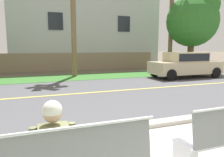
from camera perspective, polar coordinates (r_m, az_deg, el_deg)
The scene contains 10 objects.
ground_plane at distance 10.17m, azimuth -10.56°, elevation -2.30°, with size 140.00×140.00×0.00m, color #665B4C.
curb_edge at distance 4.87m, azimuth 1.19°, elevation -13.27°, with size 44.00×0.30×0.11m, color #ADA89E.
street_asphalt at distance 8.72m, azimuth -8.87°, elevation -3.99°, with size 52.00×8.00×0.01m, color #515156.
road_centre_line at distance 8.72m, azimuth -8.87°, elevation -3.95°, with size 48.00×0.14×0.01m, color #E0CC4C.
far_verge_grass at distance 13.34m, azimuth -12.95°, elevation 0.17°, with size 48.00×2.80×0.02m, color #38702D.
seated_person_olive at distance 2.79m, azimuth -15.33°, elevation -16.74°, with size 0.52×0.68×1.25m.
car_beige_far at distance 13.91m, azimuth 18.82°, elevation 3.77°, with size 4.30×1.86×1.54m.
shade_tree_left at distance 17.51m, azimuth 20.95°, elevation 14.89°, with size 3.75×3.75×6.19m.
garden_wall at distance 17.60m, azimuth -8.80°, elevation 4.47°, with size 13.00×0.36×1.40m, color gray.
house_across_street at distance 21.02m, azimuth -7.74°, elevation 13.54°, with size 13.53×6.91×7.50m.
Camera 1 is at (-1.66, -1.86, 1.84)m, focal length 34.54 mm.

